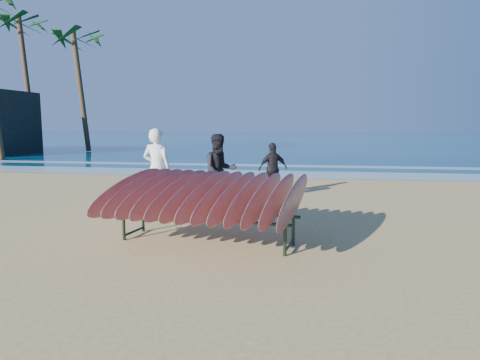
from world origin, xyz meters
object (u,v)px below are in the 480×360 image
(person_white, at_px, (157,168))
(palm_right, at_px, (23,27))
(person_dark_b, at_px, (273,169))
(surfboard_rack, at_px, (206,195))
(palm_mid, at_px, (79,41))
(person_dark_a, at_px, (220,171))

(person_white, height_order, palm_right, palm_right)
(person_white, distance_m, person_dark_b, 3.66)
(surfboard_rack, distance_m, palm_mid, 27.25)
(surfboard_rack, distance_m, person_dark_b, 5.40)
(person_white, distance_m, palm_right, 27.76)
(surfboard_rack, height_order, person_dark_a, person_dark_a)
(palm_right, bearing_deg, palm_mid, -10.05)
(palm_mid, xyz_separation_m, palm_right, (-4.84, 0.86, 1.36))
(person_dark_b, distance_m, palm_right, 27.94)
(surfboard_rack, bearing_deg, person_dark_b, 91.81)
(person_dark_a, xyz_separation_m, palm_mid, (-14.12, 18.66, 6.95))
(palm_mid, bearing_deg, person_white, -56.52)
(person_dark_b, relative_size, palm_mid, 0.18)
(palm_mid, bearing_deg, person_dark_a, -52.89)
(person_white, relative_size, person_dark_a, 1.08)
(person_dark_a, height_order, person_dark_b, person_dark_a)
(person_white, relative_size, palm_mid, 0.23)
(palm_right, bearing_deg, person_dark_a, -45.83)
(person_white, height_order, palm_mid, palm_mid)
(palm_right, bearing_deg, person_white, -48.79)
(person_dark_b, xyz_separation_m, palm_right, (-20.12, 17.44, 8.46))
(surfboard_rack, height_order, person_dark_b, person_dark_b)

